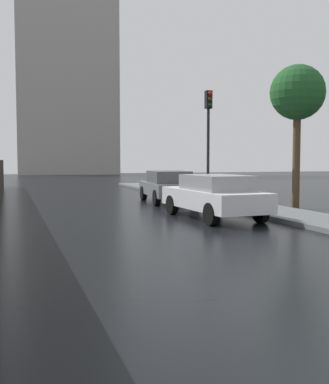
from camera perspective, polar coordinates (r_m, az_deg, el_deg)
ground at (r=6.54m, az=18.82°, el=-13.46°), size 120.00×120.00×0.00m
car_grey_near_kerb at (r=21.13m, az=0.40°, el=0.75°), size 2.11×4.32×1.42m
car_white_mid_road at (r=15.50m, az=5.99°, el=-0.39°), size 2.09×4.68×1.43m
traffic_light at (r=20.39m, az=5.31°, el=7.97°), size 0.26×0.39×4.69m
street_tree_near at (r=19.64m, az=15.71°, el=11.23°), size 2.15×2.15×5.63m
distant_tower at (r=65.40m, az=-11.68°, el=14.40°), size 12.96×9.19×30.83m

